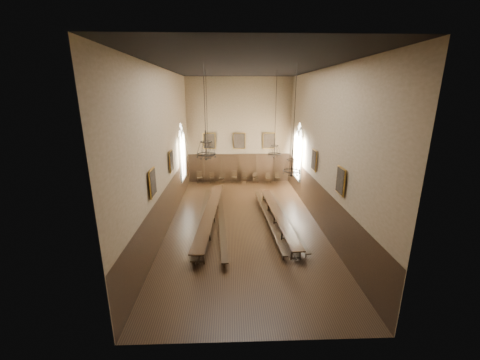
{
  "coord_description": "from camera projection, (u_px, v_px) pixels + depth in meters",
  "views": [
    {
      "loc": [
        -0.81,
        -16.55,
        7.63
      ],
      "look_at": [
        -0.18,
        1.5,
        2.32
      ],
      "focal_mm": 22.0,
      "sensor_mm": 36.0,
      "label": 1
    }
  ],
  "objects": [
    {
      "name": "portrait_right_1",
      "position": [
        341.0,
        181.0,
        13.8
      ],
      "size": [
        0.12,
        1.0,
        1.3
      ],
      "color": "#A67627",
      "rests_on": "wall_right"
    },
    {
      "name": "table_right",
      "position": [
        278.0,
        219.0,
        17.83
      ],
      "size": [
        1.14,
        9.03,
        0.7
      ],
      "rotation": [
        0.0,
        0.0,
        0.06
      ],
      "color": "black",
      "rests_on": "floor"
    },
    {
      "name": "bench_left_inner",
      "position": [
        221.0,
        218.0,
        18.06
      ],
      "size": [
        0.93,
        10.71,
        0.48
      ],
      "rotation": [
        0.0,
        0.0,
        0.06
      ],
      "color": "black",
      "rests_on": "floor"
    },
    {
      "name": "portrait_right_0",
      "position": [
        314.0,
        160.0,
        18.11
      ],
      "size": [
        0.12,
        1.0,
        1.3
      ],
      "color": "#A67627",
      "rests_on": "wall_right"
    },
    {
      "name": "portrait_left_1",
      "position": [
        153.0,
        183.0,
        13.5
      ],
      "size": [
        0.12,
        1.0,
        1.3
      ],
      "color": "#A67627",
      "rests_on": "wall_left"
    },
    {
      "name": "chandelier_back_left",
      "position": [
        208.0,
        149.0,
        18.93
      ],
      "size": [
        0.82,
        0.82,
        5.32
      ],
      "color": "black",
      "rests_on": "ceiling"
    },
    {
      "name": "bench_right_outer",
      "position": [
        284.0,
        217.0,
        18.25
      ],
      "size": [
        0.88,
        9.28,
        0.42
      ],
      "rotation": [
        0.0,
        0.0,
        0.06
      ],
      "color": "black",
      "rests_on": "floor"
    },
    {
      "name": "chair_1",
      "position": [
        212.0,
        180.0,
        26.13
      ],
      "size": [
        0.47,
        0.47,
        0.94
      ],
      "rotation": [
        0.0,
        0.0,
        0.13
      ],
      "color": "black",
      "rests_on": "floor"
    },
    {
      "name": "floor",
      "position": [
        244.0,
        223.0,
        18.05
      ],
      "size": [
        9.0,
        18.0,
        0.02
      ],
      "primitive_type": "cube",
      "color": "black",
      "rests_on": "ground"
    },
    {
      "name": "wainscot_panelling",
      "position": [
        244.0,
        204.0,
        17.7
      ],
      "size": [
        9.0,
        18.0,
        2.5
      ],
      "primitive_type": null,
      "color": "black",
      "rests_on": "floor"
    },
    {
      "name": "chair_6",
      "position": [
        268.0,
        180.0,
        26.18
      ],
      "size": [
        0.45,
        0.45,
        0.86
      ],
      "rotation": [
        0.0,
        0.0,
        0.21
      ],
      "color": "black",
      "rests_on": "floor"
    },
    {
      "name": "window_left",
      "position": [
        182.0,
        152.0,
        22.22
      ],
      "size": [
        0.2,
        2.2,
        4.6
      ],
      "primitive_type": null,
      "color": "white",
      "rests_on": "wall_left"
    },
    {
      "name": "wall_right",
      "position": [
        322.0,
        150.0,
        16.93
      ],
      "size": [
        0.02,
        18.0,
        9.0
      ],
      "primitive_type": "cube",
      "color": "#7C654C",
      "rests_on": "ground"
    },
    {
      "name": "portrait_back_2",
      "position": [
        269.0,
        141.0,
        25.61
      ],
      "size": [
        1.1,
        0.12,
        1.4
      ],
      "color": "#A67627",
      "rests_on": "wall_back"
    },
    {
      "name": "chair_7",
      "position": [
        278.0,
        179.0,
        26.32
      ],
      "size": [
        0.49,
        0.49,
        0.87
      ],
      "rotation": [
        0.0,
        0.0,
        0.31
      ],
      "color": "black",
      "rests_on": "floor"
    },
    {
      "name": "wall_front",
      "position": [
        260.0,
        211.0,
        8.14
      ],
      "size": [
        9.0,
        0.02,
        9.0
      ],
      "primitive_type": "cube",
      "color": "#7C654C",
      "rests_on": "ground"
    },
    {
      "name": "chandelier_front_right",
      "position": [
        292.0,
        164.0,
        14.95
      ],
      "size": [
        0.89,
        0.89,
        5.32
      ],
      "color": "black",
      "rests_on": "ceiling"
    },
    {
      "name": "bench_left_outer",
      "position": [
        203.0,
        218.0,
        18.03
      ],
      "size": [
        0.36,
        10.24,
        0.46
      ],
      "rotation": [
        0.0,
        0.0,
        0.01
      ],
      "color": "black",
      "rests_on": "floor"
    },
    {
      "name": "wall_back",
      "position": [
        239.0,
        131.0,
        25.42
      ],
      "size": [
        9.0,
        0.02,
        9.0
      ],
      "primitive_type": "cube",
      "color": "#7C654C",
      "rests_on": "ground"
    },
    {
      "name": "chair_2",
      "position": [
        222.0,
        180.0,
        26.09
      ],
      "size": [
        0.44,
        0.44,
        0.9
      ],
      "rotation": [
        0.0,
        0.0,
        -0.12
      ],
      "color": "black",
      "rests_on": "floor"
    },
    {
      "name": "chair_0",
      "position": [
        200.0,
        180.0,
        26.09
      ],
      "size": [
        0.55,
        0.55,
        1.04
      ],
      "rotation": [
        0.0,
        0.0,
        0.22
      ],
      "color": "black",
      "rests_on": "floor"
    },
    {
      "name": "portrait_left_0",
      "position": [
        171.0,
        161.0,
        17.82
      ],
      "size": [
        0.12,
        1.0,
        1.3
      ],
      "color": "#A67627",
      "rests_on": "wall_left"
    },
    {
      "name": "portrait_back_1",
      "position": [
        239.0,
        141.0,
        25.52
      ],
      "size": [
        1.1,
        0.12,
        1.4
      ],
      "color": "#A67627",
      "rests_on": "wall_back"
    },
    {
      "name": "chandelier_back_right",
      "position": [
        274.0,
        148.0,
        19.4
      ],
      "size": [
        0.84,
        0.84,
        5.35
      ],
      "color": "black",
      "rests_on": "ceiling"
    },
    {
      "name": "ceiling",
      "position": [
        244.0,
        67.0,
        15.51
      ],
      "size": [
        9.0,
        18.0,
        0.02
      ],
      "primitive_type": "cube",
      "color": "black",
      "rests_on": "ground"
    },
    {
      "name": "chair_3",
      "position": [
        234.0,
        179.0,
        26.15
      ],
      "size": [
        0.49,
        0.49,
        1.04
      ],
      "rotation": [
        0.0,
        0.0,
        -0.06
      ],
      "color": "black",
      "rests_on": "floor"
    },
    {
      "name": "window_right",
      "position": [
        298.0,
        151.0,
        22.51
      ],
      "size": [
        0.2,
        2.2,
        4.6
      ],
      "primitive_type": null,
      "color": "white",
      "rests_on": "wall_right"
    },
    {
      "name": "portrait_back_0",
      "position": [
        209.0,
        141.0,
        25.43
      ],
      "size": [
        1.1,
        0.12,
        1.4
      ],
      "color": "#A67627",
      "rests_on": "wall_back"
    },
    {
      "name": "chair_4",
      "position": [
        244.0,
        179.0,
        26.12
      ],
      "size": [
        0.48,
        0.48,
        1.02
      ],
      "rotation": [
        0.0,
        0.0,
        -0.07
      ],
      "color": "black",
      "rests_on": "floor"
    },
    {
      "name": "chair_5",
      "position": [
        255.0,
        179.0,
        26.25
      ],
      "size": [
        0.5,
        0.5,
        0.91
      ],
      "rotation": [
        0.0,
        0.0,
        0.27
      ],
      "color": "black",
      "rests_on": "floor"
    },
    {
      "name": "table_left",
      "position": [
        210.0,
        216.0,
        18.01
      ],
      "size": [
        1.32,
        10.27,
        0.8
      ],
      "rotation": [
        0.0,
        0.0,
        -0.06
      ],
      "color": "black",
      "rests_on": "floor"
    },
    {
      "name": "chandelier_front_left",
      "position": [
        206.0,
        149.0,
        14.56
      ],
      "size": [
        0.95,
        0.95,
        4.43
      ],
      "color": "black",
      "rests_on": "ceiling"
    },
    {
      "name": "bench_right_inner",
      "position": [
        267.0,
        218.0,
        18.11
      ],
      "size": [
        0.78,
        9.4,
        0.42
      ],
      "rotation": [
        0.0,
        0.0,
        0.05
      ],
      "color": "black",
      "rests_on": "floor"
    },
    {
      "name": "wall_left",
      "position": [
        165.0,
        151.0,
        16.63
      ],
      "size": [
        0.02,
        18.0,
        9.0
      ],
      "primitive_type": "cube",
      "color": "#7C654C",
      "rests_on": "ground"
    }
  ]
}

